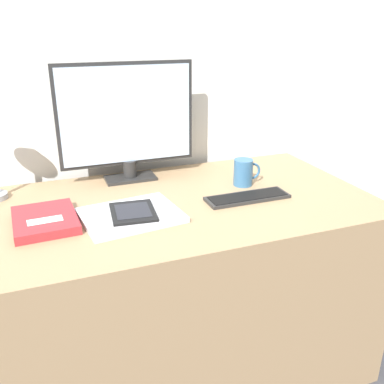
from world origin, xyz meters
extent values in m
plane|color=#38383D|center=(0.00, 0.00, 0.00)|extent=(10.00, 10.00, 0.00)
cube|color=silver|center=(0.00, 0.58, 1.20)|extent=(3.60, 0.05, 2.40)
cube|color=#997A56|center=(0.00, 0.12, 0.37)|extent=(1.47, 0.77, 0.74)
cube|color=#262626|center=(-0.08, 0.41, 0.74)|extent=(0.20, 0.11, 0.01)
cylinder|color=#262626|center=(-0.08, 0.41, 0.78)|extent=(0.05, 0.05, 0.07)
cube|color=#262626|center=(-0.08, 0.42, 1.00)|extent=(0.54, 0.01, 0.40)
cube|color=#ADC6E5|center=(-0.08, 0.41, 1.00)|extent=(0.51, 0.01, 0.37)
cube|color=#282828|center=(0.27, 0.05, 0.74)|extent=(0.31, 0.10, 0.01)
cube|color=black|center=(0.27, 0.05, 0.75)|extent=(0.29, 0.08, 0.00)
cube|color=#BCBCC1|center=(-0.16, 0.04, 0.74)|extent=(0.34, 0.28, 0.01)
cube|color=silver|center=(-0.16, 0.04, 0.75)|extent=(0.34, 0.28, 0.01)
cube|color=black|center=(-0.16, 0.04, 0.76)|extent=(0.16, 0.19, 0.01)
cube|color=black|center=(-0.16, 0.04, 0.76)|extent=(0.12, 0.13, 0.00)
cube|color=maroon|center=(-0.43, 0.09, 0.75)|extent=(0.20, 0.25, 0.03)
cube|color=silver|center=(-0.43, 0.06, 0.77)|extent=(0.11, 0.05, 0.00)
cylinder|color=#336089|center=(0.33, 0.19, 0.79)|extent=(0.08, 0.08, 0.10)
torus|color=#336089|center=(0.37, 0.19, 0.79)|extent=(0.07, 0.01, 0.07)
camera|label=1|loc=(-0.43, -1.23, 1.34)|focal=40.00mm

